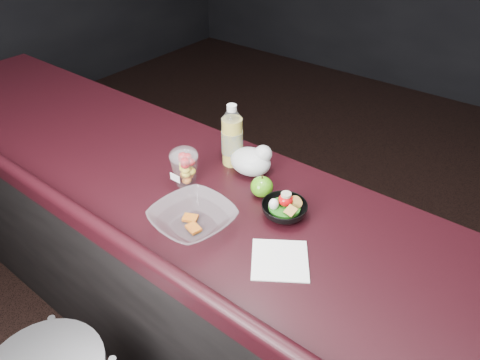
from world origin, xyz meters
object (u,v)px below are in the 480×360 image
snack_bowl (284,209)px  fruit_cup (185,166)px  lemonade_bottle (232,140)px  green_apple (262,187)px  takeout_bowl (193,219)px

snack_bowl → fruit_cup: bearing=-170.3°
lemonade_bottle → fruit_cup: (-0.05, -0.20, -0.03)m
fruit_cup → green_apple: size_ratio=1.78×
lemonade_bottle → fruit_cup: size_ratio=1.69×
fruit_cup → snack_bowl: fruit_cup is taller
fruit_cup → snack_bowl: bearing=9.7°
fruit_cup → takeout_bowl: 0.24m
lemonade_bottle → green_apple: 0.24m
fruit_cup → takeout_bowl: (0.18, -0.15, -0.04)m
lemonade_bottle → fruit_cup: lemonade_bottle is taller
takeout_bowl → fruit_cup: bearing=139.1°
lemonade_bottle → green_apple: (0.20, -0.10, -0.07)m
lemonade_bottle → green_apple: size_ratio=3.00×
fruit_cup → green_apple: 0.28m
fruit_cup → green_apple: bearing=22.6°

